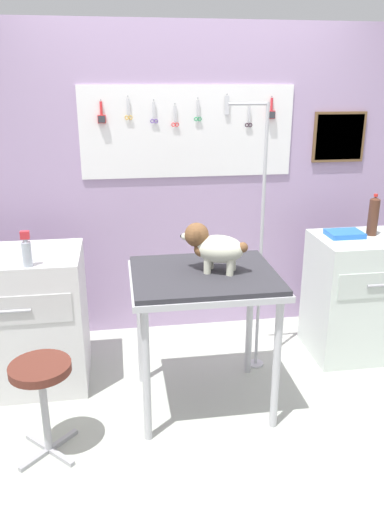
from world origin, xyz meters
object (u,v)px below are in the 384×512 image
Objects in this scene: grooming_arm at (260,253)px; soda_bottle at (373,216)px; cabinet_right at (359,296)px; counter_left at (22,320)px; stool at (42,382)px; grooming_table at (204,288)px; dog at (213,246)px; detangler_spray at (27,252)px.

grooming_arm is 0.87m from soda_bottle.
soda_bottle is (0.06, 0.05, 0.58)m from cabinet_right.
counter_left reaches higher than stool.
grooming_table is 1.01m from stool.
counter_left is 0.76m from stool.
counter_left is 2.46m from soda_bottle.
soda_bottle is (1.28, 0.51, 0.24)m from grooming_table.
stool is 1.86× the size of soda_bottle.
grooming_arm is at bearing -170.88° from soda_bottle.
dog is 1.16m from stool.
stool is at bearing -159.93° from cabinet_right.
counter_left reaches higher than cabinet_right.
counter_left is at bearing 178.46° from grooming_arm.
dog is at bearing 15.47° from grooming_table.
grooming_arm is 4.72× the size of dog.
grooming_arm reaches higher than grooming_table.
detangler_spray is at bearing -172.42° from grooming_arm.
counter_left reaches higher than grooming_table.
grooming_arm is 1.45m from detangler_spray.
cabinet_right is at bearing -139.47° from soda_bottle.
cabinet_right is (0.78, 0.08, -0.39)m from grooming_arm.
grooming_table is 1.03m from detangler_spray.
stool is (-0.90, -0.32, -0.34)m from grooming_table.
grooming_table is 2.98× the size of soda_bottle.
cabinet_right is at bearing 1.06° from counter_left.
dog is at bearing 19.26° from stool.
soda_bottle reaches higher than grooming_table.
soda_bottle is at bearing 2.24° from counter_left.
cabinet_right is at bearing 20.51° from grooming_table.
counter_left is 3.07× the size of soda_bottle.
dog reaches higher than cabinet_right.
grooming_table is at bearing -139.51° from grooming_arm.
counter_left is at bearing -177.76° from soda_bottle.
cabinet_right is 2.29m from detangler_spray.
soda_bottle is at bearing 9.12° from grooming_arm.
stool is 2.40m from soda_bottle.
detangler_spray is (-1.43, -0.19, 0.15)m from grooming_arm.
dog is 1.06m from detangler_spray.
grooming_arm is 0.55m from dog.
stool is (-1.33, -0.69, -0.40)m from grooming_arm.
grooming_table is 0.99× the size of cabinet_right.
stool is at bearing -160.53° from grooming_table.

